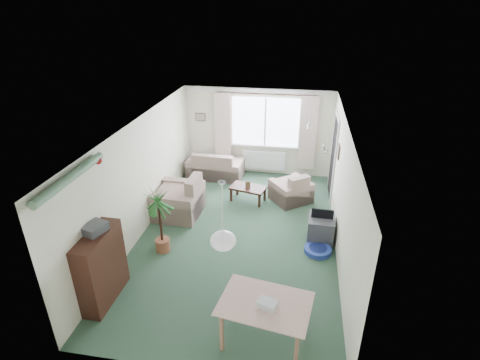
% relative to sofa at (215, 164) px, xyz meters
% --- Properties ---
extents(ground, '(6.50, 6.50, 0.00)m').
position_rel_sofa_xyz_m(ground, '(1.10, -2.75, -0.37)').
color(ground, '#2A4633').
extents(window, '(1.80, 0.03, 1.30)m').
position_rel_sofa_xyz_m(window, '(1.30, 0.48, 1.13)').
color(window, white).
extents(curtain_rod, '(2.60, 0.03, 0.03)m').
position_rel_sofa_xyz_m(curtain_rod, '(1.30, 0.40, 1.90)').
color(curtain_rod, black).
extents(curtain_left, '(0.45, 0.08, 2.00)m').
position_rel_sofa_xyz_m(curtain_left, '(0.15, 0.38, 0.90)').
color(curtain_left, beige).
extents(curtain_right, '(0.45, 0.08, 2.00)m').
position_rel_sofa_xyz_m(curtain_right, '(2.45, 0.38, 0.90)').
color(curtain_right, beige).
extents(radiator, '(1.20, 0.10, 0.55)m').
position_rel_sofa_xyz_m(radiator, '(1.30, 0.44, 0.03)').
color(radiator, white).
extents(doorway, '(0.03, 0.95, 2.00)m').
position_rel_sofa_xyz_m(doorway, '(3.08, -0.55, 0.63)').
color(doorway, black).
extents(pendant_lamp, '(0.36, 0.36, 0.36)m').
position_rel_sofa_xyz_m(pendant_lamp, '(1.30, -5.05, 1.11)').
color(pendant_lamp, white).
extents(tinsel_garland, '(1.60, 1.60, 0.12)m').
position_rel_sofa_xyz_m(tinsel_garland, '(-0.82, -5.05, 1.91)').
color(tinsel_garland, '#196626').
extents(bauble_cluster_a, '(0.20, 0.20, 0.20)m').
position_rel_sofa_xyz_m(bauble_cluster_a, '(2.40, -1.85, 1.85)').
color(bauble_cluster_a, silver).
extents(bauble_cluster_b, '(0.20, 0.20, 0.20)m').
position_rel_sofa_xyz_m(bauble_cluster_b, '(2.70, -3.05, 1.85)').
color(bauble_cluster_b, silver).
extents(wall_picture_back, '(0.28, 0.03, 0.22)m').
position_rel_sofa_xyz_m(wall_picture_back, '(-0.50, 0.48, 1.18)').
color(wall_picture_back, brown).
extents(wall_picture_right, '(0.03, 0.24, 0.30)m').
position_rel_sofa_xyz_m(wall_picture_right, '(3.08, -1.55, 1.18)').
color(wall_picture_right, brown).
extents(sofa, '(1.53, 0.87, 0.75)m').
position_rel_sofa_xyz_m(sofa, '(0.00, 0.00, 0.00)').
color(sofa, beige).
rests_on(sofa, ground).
extents(armchair_corner, '(1.15, 1.14, 0.75)m').
position_rel_sofa_xyz_m(armchair_corner, '(2.12, -1.03, 0.00)').
color(armchair_corner, beige).
rests_on(armchair_corner, ground).
extents(armchair_left, '(1.06, 1.11, 0.96)m').
position_rel_sofa_xyz_m(armchair_left, '(-0.40, -2.10, 0.11)').
color(armchair_left, beige).
rests_on(armchair_left, ground).
extents(coffee_table, '(0.93, 0.66, 0.38)m').
position_rel_sofa_xyz_m(coffee_table, '(1.09, -1.23, -0.18)').
color(coffee_table, black).
rests_on(coffee_table, ground).
extents(photo_frame, '(0.12, 0.04, 0.16)m').
position_rel_sofa_xyz_m(photo_frame, '(1.09, -1.26, 0.08)').
color(photo_frame, brown).
rests_on(photo_frame, coffee_table).
extents(bookshelf, '(0.36, 1.02, 1.24)m').
position_rel_sofa_xyz_m(bookshelf, '(-0.74, -4.90, 0.25)').
color(bookshelf, black).
rests_on(bookshelf, ground).
extents(hifi_box, '(0.37, 0.42, 0.14)m').
position_rel_sofa_xyz_m(hifi_box, '(-0.77, -4.83, 0.94)').
color(hifi_box, '#404046').
rests_on(hifi_box, bookshelf).
extents(houseplant, '(0.64, 0.64, 1.39)m').
position_rel_sofa_xyz_m(houseplant, '(-0.26, -3.51, 0.32)').
color(houseplant, '#205F2D').
rests_on(houseplant, ground).
extents(dining_table, '(1.25, 0.93, 0.71)m').
position_rel_sofa_xyz_m(dining_table, '(1.94, -5.35, -0.02)').
color(dining_table, '#987A52').
rests_on(dining_table, ground).
extents(gift_box, '(0.30, 0.26, 0.12)m').
position_rel_sofa_xyz_m(gift_box, '(1.97, -5.42, 0.40)').
color(gift_box, silver).
rests_on(gift_box, dining_table).
extents(tv_cube, '(0.54, 0.59, 0.52)m').
position_rel_sofa_xyz_m(tv_cube, '(2.80, -2.61, -0.11)').
color(tv_cube, '#3D3E42').
rests_on(tv_cube, ground).
extents(pet_bed, '(0.54, 0.54, 0.11)m').
position_rel_sofa_xyz_m(pet_bed, '(2.75, -3.07, -0.32)').
color(pet_bed, '#212499').
rests_on(pet_bed, ground).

